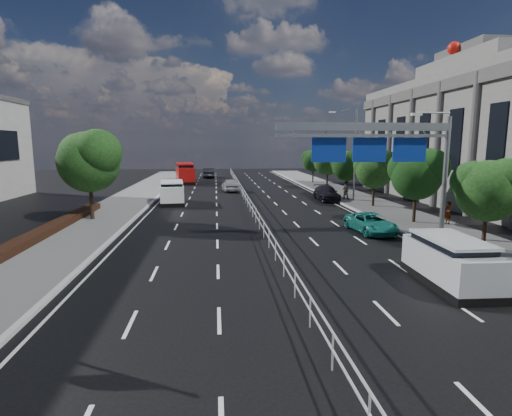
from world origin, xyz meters
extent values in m
plane|color=black|center=(0.00, 0.00, 0.00)|extent=(160.00, 160.00, 0.00)
cube|color=silver|center=(-9.00, 0.00, 0.07)|extent=(0.25, 140.00, 0.15)
cube|color=silver|center=(0.00, 22.50, 1.00)|extent=(0.05, 85.00, 0.05)
cube|color=silver|center=(0.00, 22.50, 0.55)|extent=(0.05, 85.00, 0.05)
cylinder|color=gray|center=(10.60, 10.00, 3.60)|extent=(0.28, 0.28, 7.20)
cube|color=gray|center=(5.60, 10.00, 6.60)|extent=(10.20, 0.25, 0.45)
cube|color=gray|center=(5.60, 10.00, 6.10)|extent=(10.20, 0.18, 0.18)
cylinder|color=gray|center=(9.60, 10.00, 7.40)|extent=(2.00, 0.10, 0.10)
cube|color=silver|center=(8.60, 10.00, 7.30)|extent=(0.60, 0.25, 0.15)
cube|color=navy|center=(8.40, 10.18, 5.30)|extent=(2.00, 0.08, 1.40)
cube|color=white|center=(8.40, 10.23, 5.30)|extent=(1.80, 0.02, 1.20)
cube|color=navy|center=(6.00, 10.18, 5.30)|extent=(2.00, 0.08, 1.40)
cube|color=white|center=(6.00, 10.23, 5.30)|extent=(1.80, 0.02, 1.20)
cube|color=navy|center=(3.60, 10.18, 5.30)|extent=(2.00, 0.08, 1.40)
cube|color=white|center=(3.60, 10.23, 5.30)|extent=(1.80, 0.02, 1.20)
cylinder|color=gray|center=(10.80, 26.00, 4.50)|extent=(0.16, 0.16, 9.00)
cylinder|color=gray|center=(9.60, 26.00, 8.80)|extent=(0.10, 2.40, 0.10)
cube|color=silver|center=(8.40, 26.00, 8.65)|extent=(0.60, 0.25, 0.15)
cube|color=slate|center=(24.00, 22.00, 6.00)|extent=(14.00, 36.00, 12.00)
cube|color=#4C4947|center=(16.90, 22.00, 10.60)|extent=(0.40, 36.00, 1.00)
sphere|color=#B2140C|center=(17.80, 22.00, 13.80)|extent=(1.10, 1.10, 1.10)
cylinder|color=black|center=(-12.00, 18.00, 1.75)|extent=(0.28, 0.28, 3.50)
sphere|color=#113410|center=(-12.00, 18.00, 4.34)|extent=(4.40, 4.40, 4.40)
sphere|color=#113410|center=(-11.12, 17.34, 5.04)|extent=(3.30, 3.30, 3.30)
sphere|color=#113410|center=(-12.77, 18.66, 4.90)|extent=(3.08, 3.08, 3.08)
cylinder|color=black|center=(11.20, 7.00, 1.30)|extent=(0.21, 0.21, 2.60)
sphere|color=#113410|center=(11.20, 7.00, 3.22)|extent=(3.20, 3.20, 3.20)
sphere|color=#113410|center=(11.84, 6.52, 3.74)|extent=(2.40, 2.40, 2.40)
sphere|color=#113410|center=(10.64, 7.48, 3.64)|extent=(2.24, 2.24, 2.24)
cylinder|color=black|center=(11.20, 14.50, 1.40)|extent=(0.22, 0.22, 2.80)
sphere|color=black|center=(11.20, 14.50, 3.47)|extent=(3.50, 3.50, 3.50)
sphere|color=black|center=(11.90, 13.97, 4.03)|extent=(2.62, 2.62, 2.62)
sphere|color=black|center=(10.59, 15.03, 3.92)|extent=(2.45, 2.45, 2.45)
cylinder|color=black|center=(11.20, 22.00, 1.35)|extent=(0.22, 0.22, 2.70)
sphere|color=#113410|center=(11.20, 22.00, 3.35)|extent=(3.30, 3.30, 3.30)
sphere|color=#113410|center=(11.86, 21.50, 3.89)|extent=(2.48, 2.48, 2.47)
sphere|color=#113410|center=(10.62, 22.50, 3.78)|extent=(2.31, 2.31, 2.31)
cylinder|color=black|center=(11.20, 29.50, 1.32)|extent=(0.21, 0.21, 2.65)
sphere|color=black|center=(11.20, 29.50, 3.29)|extent=(3.20, 3.20, 3.20)
sphere|color=black|center=(11.84, 29.02, 3.82)|extent=(2.40, 2.40, 2.40)
sphere|color=black|center=(10.64, 29.98, 3.71)|extent=(2.24, 2.24, 2.24)
cylinder|color=black|center=(11.20, 37.00, 1.43)|extent=(0.23, 0.23, 2.85)
sphere|color=#113410|center=(11.20, 37.00, 3.53)|extent=(3.60, 3.60, 3.60)
sphere|color=#113410|center=(11.92, 36.46, 4.10)|extent=(2.70, 2.70, 2.70)
sphere|color=#113410|center=(10.57, 37.54, 3.99)|extent=(2.52, 2.52, 2.52)
cylinder|color=black|center=(11.20, 44.50, 1.30)|extent=(0.21, 0.21, 2.60)
sphere|color=black|center=(11.20, 44.50, 3.22)|extent=(3.10, 3.10, 3.10)
sphere|color=black|center=(11.82, 44.03, 3.74)|extent=(2.32, 2.33, 2.32)
sphere|color=black|center=(10.66, 44.97, 3.64)|extent=(2.17, 2.17, 2.17)
cube|color=black|center=(-7.00, 26.13, 0.18)|extent=(2.66, 5.19, 0.36)
cube|color=white|center=(-7.00, 26.13, 1.04)|extent=(2.61, 5.08, 1.47)
cube|color=black|center=(-7.00, 26.13, 1.78)|extent=(2.30, 3.70, 0.65)
cube|color=white|center=(-7.00, 26.13, 2.10)|extent=(2.41, 4.00, 0.13)
cylinder|color=black|center=(-7.72, 24.43, 0.37)|extent=(0.39, 0.76, 0.73)
cylinder|color=black|center=(-5.95, 24.62, 0.37)|extent=(0.39, 0.76, 0.73)
cylinder|color=black|center=(-8.05, 27.64, 0.37)|extent=(0.39, 0.76, 0.73)
cylinder|color=black|center=(-6.29, 27.83, 0.37)|extent=(0.39, 0.76, 0.73)
cube|color=black|center=(-7.40, 47.88, 0.14)|extent=(3.57, 9.80, 0.29)
cube|color=#990C0B|center=(-7.40, 47.88, 1.37)|extent=(3.50, 9.61, 1.95)
cube|color=black|center=(-7.40, 47.88, 2.35)|extent=(2.96, 6.98, 0.86)
cube|color=#990C0B|center=(-7.40, 47.88, 2.78)|extent=(3.13, 7.55, 0.17)
cylinder|color=black|center=(-7.90, 44.68, 0.30)|extent=(0.33, 0.62, 0.59)
cylinder|color=black|center=(-6.04, 44.93, 0.30)|extent=(0.33, 0.62, 0.59)
cylinder|color=black|center=(-8.75, 50.82, 0.30)|extent=(0.33, 0.62, 0.59)
cylinder|color=black|center=(-6.89, 51.07, 0.30)|extent=(0.33, 0.62, 0.59)
imported|color=#9C9EA3|center=(-1.09, 35.67, 0.77)|extent=(2.16, 4.65, 1.54)
imported|color=black|center=(-4.03, 55.48, 0.83)|extent=(1.93, 5.12, 1.67)
cube|color=black|center=(6.50, 2.40, 0.16)|extent=(2.12, 4.73, 0.32)
cube|color=#B8BBC0|center=(6.50, 2.40, 0.93)|extent=(2.07, 4.64, 1.32)
cube|color=black|center=(6.50, 2.40, 1.59)|extent=(1.88, 3.35, 0.58)
cube|color=#B8BBC0|center=(6.50, 2.40, 1.88)|extent=(1.97, 3.63, 0.12)
cylinder|color=black|center=(5.64, 0.91, 0.33)|extent=(0.30, 0.67, 0.66)
cylinder|color=black|center=(7.27, 0.87, 0.33)|extent=(0.30, 0.67, 0.66)
cylinder|color=black|center=(5.73, 3.94, 0.33)|extent=(0.30, 0.67, 0.66)
cylinder|color=black|center=(7.36, 3.89, 0.33)|extent=(0.30, 0.67, 0.66)
imported|color=#1A766A|center=(7.03, 12.00, 0.62)|extent=(2.48, 4.61, 1.23)
imported|color=black|center=(8.30, 26.92, 0.71)|extent=(2.20, 4.99, 1.42)
imported|color=gray|center=(13.09, 13.45, 0.94)|extent=(0.68, 0.57, 1.60)
imported|color=gray|center=(10.12, 26.43, 1.06)|extent=(1.14, 1.09, 1.85)
camera|label=1|loc=(-2.83, -12.21, 5.63)|focal=28.00mm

